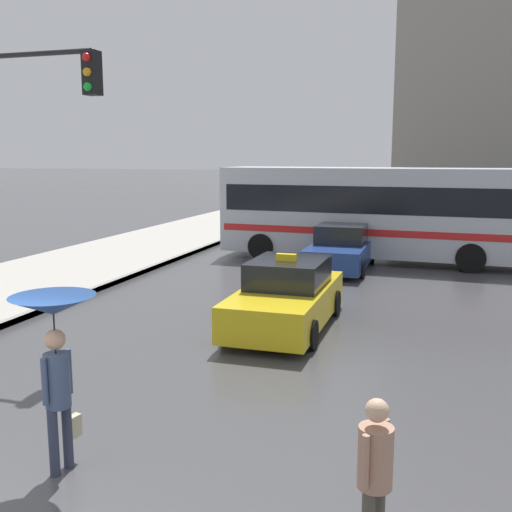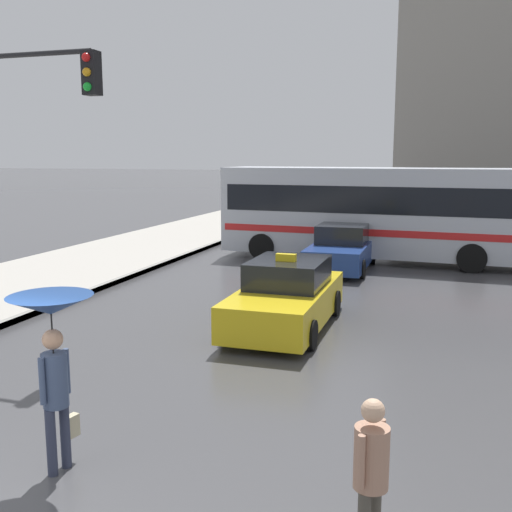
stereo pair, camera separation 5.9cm
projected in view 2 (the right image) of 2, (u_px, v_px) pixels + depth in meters
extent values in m
cube|color=gold|center=(286.00, 304.00, 13.21)|extent=(1.80, 4.34, 0.75)
cube|color=black|center=(288.00, 272.00, 13.31)|extent=(1.58, 1.95, 0.58)
cylinder|color=black|center=(310.00, 335.00, 11.73)|extent=(0.20, 0.60, 0.60)
cylinder|color=black|center=(228.00, 327.00, 12.24)|extent=(0.20, 0.60, 0.60)
cylinder|color=black|center=(335.00, 303.00, 14.26)|extent=(0.20, 0.60, 0.60)
cylinder|color=black|center=(266.00, 298.00, 14.77)|extent=(0.20, 0.60, 0.60)
cube|color=yellow|center=(286.00, 257.00, 13.04)|extent=(0.44, 0.16, 0.16)
cube|color=navy|center=(342.00, 254.00, 20.07)|extent=(1.80, 4.45, 0.72)
cube|color=black|center=(343.00, 233.00, 20.17)|extent=(1.58, 2.00, 0.61)
cylinder|color=black|center=(361.00, 269.00, 18.55)|extent=(0.20, 0.60, 0.60)
cylinder|color=black|center=(308.00, 266.00, 19.06)|extent=(0.20, 0.60, 0.60)
cylinder|color=black|center=(372.00, 255.00, 21.15)|extent=(0.20, 0.60, 0.60)
cylinder|color=black|center=(324.00, 253.00, 21.66)|extent=(0.20, 0.60, 0.60)
cube|color=#B2B7C1|center=(372.00, 211.00, 21.54)|extent=(10.86, 3.02, 3.08)
cube|color=black|center=(372.00, 198.00, 21.46)|extent=(10.33, 3.01, 0.94)
cube|color=red|center=(371.00, 228.00, 21.64)|extent=(10.54, 3.03, 0.24)
cylinder|color=black|center=(262.00, 247.00, 21.94)|extent=(0.97, 0.33, 0.96)
cylinder|color=black|center=(282.00, 238.00, 24.16)|extent=(0.97, 0.33, 0.96)
cylinder|color=black|center=(472.00, 258.00, 19.45)|extent=(0.97, 0.33, 0.96)
cylinder|color=black|center=(473.00, 248.00, 21.67)|extent=(0.97, 0.33, 0.96)
cylinder|color=#2D3347|center=(51.00, 443.00, 7.08)|extent=(0.14, 0.14, 0.83)
cylinder|color=#2D3347|center=(65.00, 435.00, 7.28)|extent=(0.14, 0.14, 0.83)
cylinder|color=#3D4C6B|center=(55.00, 380.00, 7.06)|extent=(0.35, 0.35, 0.66)
sphere|color=tan|center=(53.00, 339.00, 6.97)|extent=(0.24, 0.24, 0.24)
cylinder|color=#3D4C6B|center=(42.00, 381.00, 6.88)|extent=(0.08, 0.08, 0.56)
cylinder|color=#3D4C6B|center=(67.00, 371.00, 7.21)|extent=(0.08, 0.08, 0.56)
cone|color=navy|center=(51.00, 305.00, 6.91)|extent=(0.98, 0.98, 0.22)
cylinder|color=black|center=(52.00, 333.00, 6.96)|extent=(0.02, 0.02, 0.68)
cube|color=#BFB28C|center=(72.00, 426.00, 7.43)|extent=(0.13, 0.20, 0.28)
cylinder|color=tan|center=(371.00, 457.00, 5.47)|extent=(0.42, 0.42, 0.59)
sphere|color=#DBAD89|center=(373.00, 411.00, 5.40)|extent=(0.22, 0.22, 0.22)
cylinder|color=tan|center=(381.00, 445.00, 5.63)|extent=(0.09, 0.09, 0.50)
cylinder|color=tan|center=(361.00, 462.00, 5.31)|extent=(0.09, 0.09, 0.50)
cylinder|color=black|center=(10.00, 56.00, 11.54)|extent=(3.58, 0.10, 0.10)
cube|color=black|center=(92.00, 73.00, 11.07)|extent=(0.28, 0.28, 0.80)
sphere|color=red|center=(86.00, 57.00, 10.88)|extent=(0.16, 0.16, 0.16)
sphere|color=orange|center=(87.00, 72.00, 10.92)|extent=(0.16, 0.16, 0.16)
sphere|color=green|center=(87.00, 87.00, 10.96)|extent=(0.16, 0.16, 0.16)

